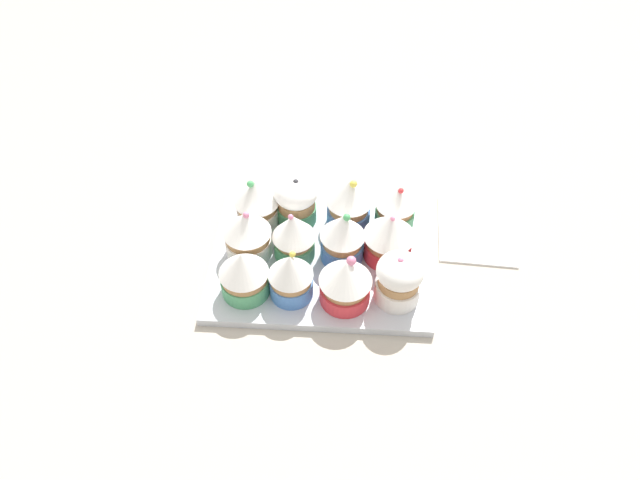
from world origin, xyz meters
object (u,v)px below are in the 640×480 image
cupcake_1 (349,202)px  cupcake_7 (247,232)px  cupcake_3 (257,201)px  cupcake_9 (345,281)px  cupcake_8 (399,279)px  cupcake_4 (389,235)px  cupcake_10 (291,275)px  cupcake_11 (244,273)px  cupcake_5 (343,235)px  cupcake_6 (294,236)px  napkin (476,230)px  cupcake_0 (396,207)px  baking_tray (320,258)px  cupcake_2 (296,200)px

cupcake_1 → cupcake_7: bearing=25.0°
cupcake_3 → cupcake_9: size_ratio=1.03×
cupcake_8 → cupcake_4: bearing=-80.9°
cupcake_10 → cupcake_11: bearing=-1.2°
cupcake_5 → cupcake_9: bearing=94.7°
cupcake_6 → napkin: cupcake_6 is taller
cupcake_9 → cupcake_5: bearing=-85.3°
cupcake_0 → cupcake_3: bearing=1.0°
napkin → cupcake_9: bearing=36.7°
cupcake_4 → cupcake_9: bearing=54.1°
cupcake_3 → cupcake_8: cupcake_3 is taller
cupcake_5 → cupcake_9: (-0.58, 7.06, -0.34)cm
cupcake_8 → cupcake_9: bearing=5.7°
cupcake_5 → cupcake_8: (-6.94, 6.42, -0.32)cm
cupcake_1 → cupcake_5: size_ratio=1.03×
cupcake_5 → cupcake_10: 8.95cm
cupcake_8 → cupcake_10: size_ratio=0.99×
cupcake_1 → cupcake_9: 12.94cm
cupcake_6 → cupcake_11: bearing=48.4°
cupcake_3 → cupcake_5: size_ratio=0.95×
baking_tray → cupcake_9: bearing=116.9°
cupcake_9 → cupcake_7: bearing=-28.7°
cupcake_0 → cupcake_3: 18.58cm
baking_tray → cupcake_0: cupcake_0 is taller
cupcake_5 → cupcake_6: cupcake_5 is taller
napkin → cupcake_3: bearing=1.3°
cupcake_7 → cupcake_11: bearing=94.0°
cupcake_4 → cupcake_3: bearing=-17.0°
cupcake_7 → cupcake_8: bearing=161.6°
cupcake_4 → cupcake_9: cupcake_4 is taller
cupcake_3 → cupcake_8: 22.17cm
cupcake_2 → cupcake_4: 13.64cm
cupcake_1 → cupcake_11: cupcake_1 is taller
cupcake_7 → napkin: 31.58cm
baking_tray → cupcake_1: (-3.50, -6.15, 4.56)cm
cupcake_0 → cupcake_8: 12.35cm
cupcake_7 → cupcake_10: bearing=133.1°
cupcake_2 → cupcake_11: 13.69cm
cupcake_5 → cupcake_8: bearing=137.2°
cupcake_5 → napkin: cupcake_5 is taller
cupcake_6 → cupcake_11: cupcake_6 is taller
baking_tray → cupcake_10: size_ratio=3.93×
cupcake_7 → cupcake_2: bearing=-132.6°
cupcake_0 → cupcake_9: (6.31, 12.99, 0.11)cm
cupcake_0 → cupcake_11: size_ratio=1.01×
cupcake_3 → cupcake_1: bearing=-178.8°
cupcake_9 → cupcake_8: bearing=-174.3°
cupcake_5 → baking_tray: bearing=5.4°
cupcake_9 → cupcake_0: bearing=-115.9°
cupcake_2 → cupcake_11: bearing=67.4°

